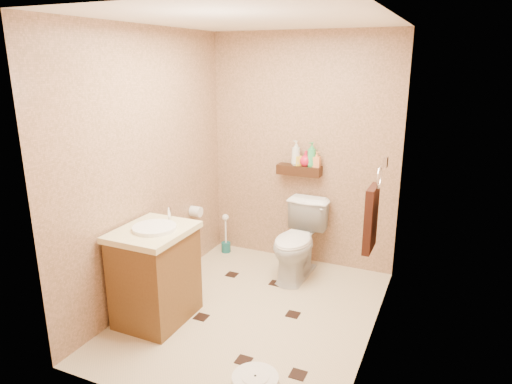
% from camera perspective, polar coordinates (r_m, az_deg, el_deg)
% --- Properties ---
extents(ground, '(2.50, 2.50, 0.00)m').
position_cam_1_polar(ground, '(4.10, -0.45, -14.86)').
color(ground, tan).
rests_on(ground, ground).
extents(wall_back, '(2.00, 0.04, 2.40)m').
position_cam_1_polar(wall_back, '(4.77, 5.79, 5.05)').
color(wall_back, tan).
rests_on(wall_back, ground).
extents(wall_front, '(2.00, 0.04, 2.40)m').
position_cam_1_polar(wall_front, '(2.60, -12.05, -4.82)').
color(wall_front, tan).
rests_on(wall_front, ground).
extents(wall_left, '(0.04, 2.50, 2.40)m').
position_cam_1_polar(wall_left, '(4.13, -13.21, 2.97)').
color(wall_left, tan).
rests_on(wall_left, ground).
extents(wall_right, '(0.04, 2.50, 2.40)m').
position_cam_1_polar(wall_right, '(3.36, 15.25, -0.23)').
color(wall_right, tan).
rests_on(wall_right, ground).
extents(ceiling, '(2.00, 2.50, 0.02)m').
position_cam_1_polar(ceiling, '(3.52, -0.54, 20.83)').
color(ceiling, white).
rests_on(ceiling, wall_back).
extents(wall_shelf, '(0.46, 0.14, 0.10)m').
position_cam_1_polar(wall_shelf, '(4.73, 5.42, 2.74)').
color(wall_shelf, '#381A0F').
rests_on(wall_shelf, wall_back).
extents(floor_accents, '(1.23, 1.32, 0.01)m').
position_cam_1_polar(floor_accents, '(4.06, -0.00, -15.19)').
color(floor_accents, black).
rests_on(floor_accents, ground).
extents(toilet, '(0.44, 0.75, 0.76)m').
position_cam_1_polar(toilet, '(4.59, 5.25, -6.14)').
color(toilet, white).
rests_on(toilet, ground).
extents(vanity, '(0.55, 0.66, 0.93)m').
position_cam_1_polar(vanity, '(3.92, -12.44, -9.90)').
color(vanity, brown).
rests_on(vanity, ground).
extents(bathroom_scale, '(0.42, 0.42, 0.06)m').
position_cam_1_polar(bathroom_scale, '(3.34, -0.10, -22.44)').
color(bathroom_scale, white).
rests_on(bathroom_scale, ground).
extents(toilet_brush, '(0.10, 0.10, 0.45)m').
position_cam_1_polar(toilet_brush, '(5.22, -3.79, -5.86)').
color(toilet_brush, '#175A5D').
rests_on(toilet_brush, ground).
extents(towel_ring, '(0.12, 0.30, 0.76)m').
position_cam_1_polar(towel_ring, '(3.68, 14.26, -2.87)').
color(towel_ring, silver).
rests_on(towel_ring, wall_right).
extents(toilet_paper, '(0.12, 0.11, 0.12)m').
position_cam_1_polar(toilet_paper, '(4.78, -7.51, -2.43)').
color(toilet_paper, white).
rests_on(toilet_paper, wall_left).
extents(bottle_a, '(0.13, 0.13, 0.26)m').
position_cam_1_polar(bottle_a, '(4.70, 5.03, 4.90)').
color(bottle_a, silver).
rests_on(bottle_a, wall_shelf).
extents(bottle_b, '(0.10, 0.10, 0.15)m').
position_cam_1_polar(bottle_b, '(4.71, 5.23, 4.24)').
color(bottle_b, yellow).
rests_on(bottle_b, wall_shelf).
extents(bottle_c, '(0.16, 0.16, 0.16)m').
position_cam_1_polar(bottle_c, '(4.68, 6.26, 4.19)').
color(bottle_c, red).
rests_on(bottle_c, wall_shelf).
extents(bottle_d, '(0.13, 0.13, 0.25)m').
position_cam_1_polar(bottle_d, '(4.65, 6.98, 4.68)').
color(bottle_d, '#38A85D').
rests_on(bottle_d, wall_shelf).
extents(bottle_e, '(0.08, 0.07, 0.16)m').
position_cam_1_polar(bottle_e, '(4.65, 7.58, 4.07)').
color(bottle_e, '#ED8B4F').
rests_on(bottle_e, wall_shelf).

